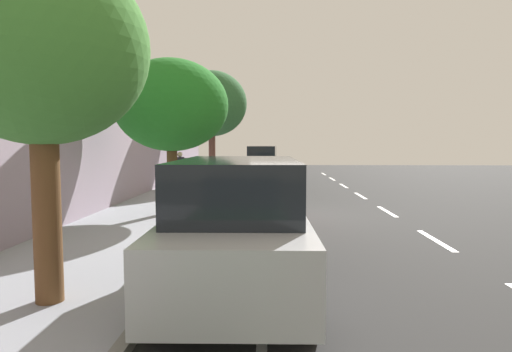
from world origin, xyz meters
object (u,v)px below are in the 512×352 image
object	(u,v)px
parked_sedan_red_mid	(250,193)
street_tree_near_cyclist	(212,104)
parked_suv_silver_far	(238,225)
street_tree_mid_block	(171,106)
parked_suv_grey_nearest	(262,161)
pedestrian_on_phone	(180,168)
bicycle_at_curb	(235,203)
street_tree_far_end	(41,50)
parked_sedan_tan_second	(259,173)
cyclist_with_backpack	(229,179)

from	to	relation	value
parked_sedan_red_mid	street_tree_near_cyclist	world-z (taller)	street_tree_near_cyclist
parked_suv_silver_far	street_tree_mid_block	size ratio (longest dim) A/B	1.04
parked_suv_grey_nearest	parked_suv_silver_far	xyz separation A→B (m)	(-0.00, 21.35, 0.00)
parked_sedan_red_mid	pedestrian_on_phone	size ratio (longest dim) A/B	2.70
parked_sedan_red_mid	pedestrian_on_phone	distance (m)	7.90
parked_sedan_red_mid	bicycle_at_curb	xyz separation A→B (m)	(0.51, -0.72, -0.39)
street_tree_mid_block	street_tree_far_end	distance (m)	7.45
street_tree_mid_block	parked_sedan_tan_second	bearing A→B (deg)	-106.29
street_tree_far_end	parked_suv_silver_far	bearing A→B (deg)	-162.95
parked_suv_grey_nearest	parked_suv_silver_far	world-z (taller)	same
parked_suv_silver_far	street_tree_far_end	xyz separation A→B (m)	(2.46, 0.75, 2.39)
cyclist_with_backpack	pedestrian_on_phone	bearing A→B (deg)	-64.85
parked_sedan_red_mid	bicycle_at_curb	bearing A→B (deg)	-55.02
cyclist_with_backpack	street_tree_mid_block	xyz separation A→B (m)	(1.60, 0.95, 2.25)
cyclist_with_backpack	parked_suv_grey_nearest	bearing A→B (deg)	-93.57
parked_sedan_tan_second	street_tree_far_end	xyz separation A→B (m)	(2.41, 15.68, 2.66)
cyclist_with_backpack	street_tree_mid_block	distance (m)	2.92
bicycle_at_curb	cyclist_with_backpack	xyz separation A→B (m)	(0.22, -0.45, 0.71)
parked_sedan_tan_second	parked_sedan_red_mid	xyz separation A→B (m)	(0.07, 8.45, 0.00)
street_tree_near_cyclist	street_tree_far_end	world-z (taller)	street_tree_near_cyclist
parked_suv_grey_nearest	bicycle_at_curb	distance (m)	14.18
parked_suv_silver_far	bicycle_at_curb	distance (m)	7.26
street_tree_near_cyclist	parked_sedan_tan_second	bearing A→B (deg)	158.62
parked_suv_grey_nearest	parked_suv_silver_far	size ratio (longest dim) A/B	1.01
parked_sedan_red_mid	pedestrian_on_phone	bearing A→B (deg)	-63.67
street_tree_far_end	parked_suv_grey_nearest	bearing A→B (deg)	-96.35
parked_sedan_red_mid	street_tree_mid_block	size ratio (longest dim) A/B	0.99
bicycle_at_curb	cyclist_with_backpack	bearing A→B (deg)	-63.41
parked_sedan_red_mid	street_tree_mid_block	world-z (taller)	street_tree_mid_block
street_tree_far_end	bicycle_at_curb	bearing A→B (deg)	-102.94
parked_sedan_tan_second	street_tree_near_cyclist	world-z (taller)	street_tree_near_cyclist
parked_sedan_red_mid	street_tree_mid_block	xyz separation A→B (m)	(2.33, -0.22, 2.56)
parked_sedan_red_mid	street_tree_mid_block	bearing A→B (deg)	-5.50
parked_sedan_tan_second	street_tree_mid_block	world-z (taller)	street_tree_mid_block
parked_suv_grey_nearest	parked_sedan_tan_second	bearing A→B (deg)	89.53
parked_suv_grey_nearest	parked_sedan_tan_second	world-z (taller)	parked_suv_grey_nearest
parked_suv_grey_nearest	cyclist_with_backpack	xyz separation A→B (m)	(0.85, 13.71, 0.04)
parked_suv_grey_nearest	street_tree_far_end	xyz separation A→B (m)	(2.46, 22.11, 2.39)
parked_suv_grey_nearest	street_tree_far_end	distance (m)	22.37
parked_suv_grey_nearest	parked_suv_silver_far	distance (m)	21.35
parked_suv_silver_far	bicycle_at_curb	xyz separation A→B (m)	(0.63, -7.20, -0.67)
parked_sedan_red_mid	street_tree_far_end	size ratio (longest dim) A/B	0.99
street_tree_mid_block	parked_sedan_red_mid	bearing A→B (deg)	174.50
parked_suv_silver_far	cyclist_with_backpack	distance (m)	7.69
parked_suv_silver_far	street_tree_mid_block	world-z (taller)	street_tree_mid_block
pedestrian_on_phone	parked_sedan_tan_second	bearing A→B (deg)	-158.88
parked_sedan_tan_second	parked_suv_silver_far	size ratio (longest dim) A/B	0.94
street_tree_near_cyclist	street_tree_far_end	bearing A→B (deg)	90.00
pedestrian_on_phone	street_tree_mid_block	bearing A→B (deg)	99.67
pedestrian_on_phone	parked_sedan_red_mid	bearing A→B (deg)	116.33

